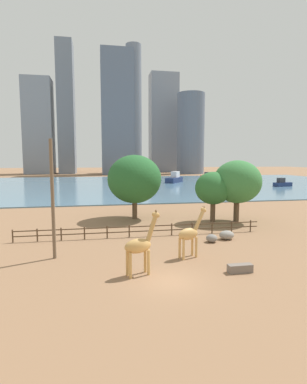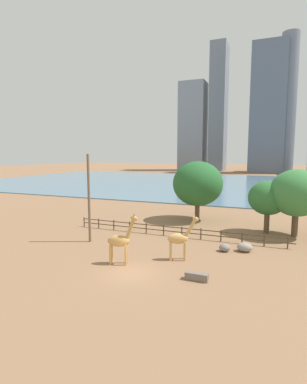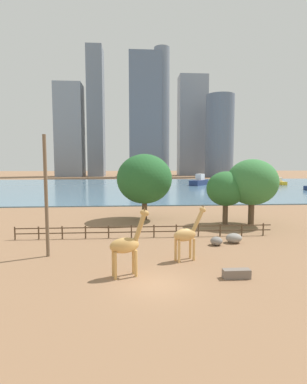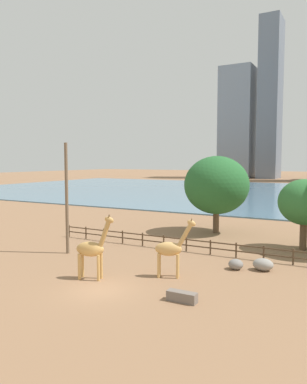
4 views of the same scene
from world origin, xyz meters
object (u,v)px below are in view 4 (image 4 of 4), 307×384
(feeding_trough, at_px, (182,297))
(boulder_near_fence, at_px, (263,264))
(giraffe_companion, at_px, (92,249))
(boulder_by_pole, at_px, (236,264))
(utility_pole, at_px, (67,199))
(tree_center_broad, at_px, (304,202))
(tree_left_large, at_px, (216,185))
(giraffe_tall, at_px, (171,249))

(feeding_trough, bearing_deg, boulder_near_fence, 71.96)
(giraffe_companion, bearing_deg, feeding_trough, -23.35)
(boulder_near_fence, bearing_deg, boulder_by_pole, -159.46)
(utility_pole, relative_size, boulder_by_pole, 8.82)
(feeding_trough, distance_m, tree_center_broad, 18.13)
(feeding_trough, bearing_deg, boulder_by_pole, 83.36)
(giraffe_companion, height_order, utility_pole, utility_pole)
(boulder_near_fence, relative_size, tree_left_large, 0.17)
(boulder_by_pole, bearing_deg, giraffe_companion, -139.04)
(boulder_by_pole, relative_size, tree_left_large, 0.13)
(giraffe_companion, bearing_deg, boulder_near_fence, 21.27)
(tree_center_broad, bearing_deg, giraffe_tall, -118.75)
(tree_left_large, bearing_deg, feeding_trough, -76.18)
(feeding_trough, height_order, tree_center_broad, tree_center_broad)
(giraffe_tall, relative_size, feeding_trough, 2.38)
(boulder_near_fence, height_order, tree_left_large, tree_left_large)
(utility_pole, relative_size, feeding_trough, 5.44)
(giraffe_tall, height_order, utility_pole, utility_pole)
(utility_pole, distance_m, boulder_by_pole, 15.44)
(giraffe_tall, xyz_separation_m, boulder_by_pole, (3.53, 4.03, -1.64))
(boulder_near_fence, relative_size, boulder_by_pole, 1.37)
(giraffe_companion, height_order, tree_center_broad, tree_center_broad)
(giraffe_tall, distance_m, feeding_trough, 4.98)
(utility_pole, xyz_separation_m, tree_center_broad, (18.29, 11.37, -0.49))
(boulder_near_fence, bearing_deg, feeding_trough, -108.04)
(boulder_near_fence, bearing_deg, tree_left_large, 122.75)
(giraffe_tall, distance_m, utility_pole, 11.57)
(tree_left_large, relative_size, tree_center_broad, 1.34)
(boulder_by_pole, bearing_deg, tree_left_large, 114.92)
(giraffe_tall, relative_size, utility_pole, 0.44)
(utility_pole, xyz_separation_m, feeding_trough, (13.67, -5.67, -4.60))
(giraffe_tall, height_order, feeding_trough, giraffe_tall)
(giraffe_tall, height_order, boulder_near_fence, giraffe_tall)
(utility_pole, relative_size, tree_left_large, 1.12)
(boulder_by_pole, relative_size, feeding_trough, 0.62)
(boulder_near_fence, xyz_separation_m, feeding_trough, (-2.81, -8.61, -0.16))
(boulder_near_fence, height_order, tree_center_broad, tree_center_broad)
(boulder_near_fence, distance_m, feeding_trough, 9.06)
(utility_pole, bearing_deg, giraffe_tall, -9.19)
(tree_center_broad, bearing_deg, giraffe_companion, -126.13)
(giraffe_companion, relative_size, feeding_trough, 2.56)
(utility_pole, distance_m, tree_center_broad, 21.54)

